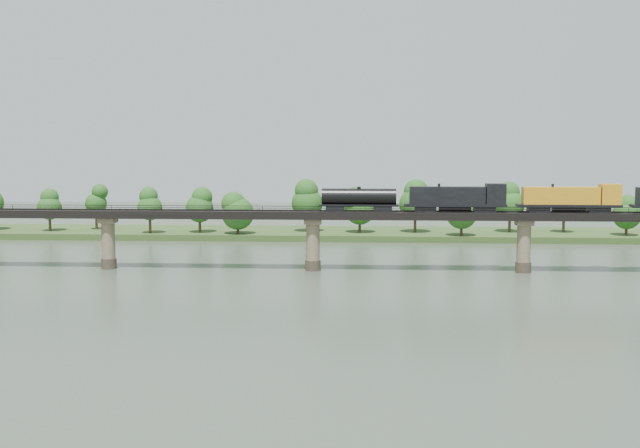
{
  "coord_description": "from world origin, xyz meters",
  "views": [
    {
      "loc": [
        10.31,
        -122.22,
        24.79
      ],
      "look_at": [
        1.37,
        30.0,
        9.0
      ],
      "focal_mm": 45.0,
      "sensor_mm": 36.0,
      "label": 1
    }
  ],
  "objects": [
    {
      "name": "freight_train",
      "position": [
        41.21,
        30.0,
        14.05
      ],
      "size": [
        77.59,
        3.02,
        5.34
      ],
      "color": "black",
      "rests_on": "bridge"
    },
    {
      "name": "bridge",
      "position": [
        0.0,
        30.0,
        5.46
      ],
      "size": [
        236.0,
        30.0,
        11.5
      ],
      "color": "#473A2D",
      "rests_on": "ground"
    },
    {
      "name": "bridge_superstructure",
      "position": [
        0.0,
        30.0,
        11.79
      ],
      "size": [
        220.0,
        4.9,
        0.75
      ],
      "color": "black",
      "rests_on": "bridge"
    },
    {
      "name": "far_bank",
      "position": [
        0.0,
        85.0,
        0.8
      ],
      "size": [
        300.0,
        24.0,
        1.6
      ],
      "primitive_type": "cube",
      "color": "#2C461C",
      "rests_on": "ground"
    },
    {
      "name": "far_treeline",
      "position": [
        -8.21,
        80.52,
        8.83
      ],
      "size": [
        289.06,
        17.54,
        13.6
      ],
      "color": "#382619",
      "rests_on": "far_bank"
    },
    {
      "name": "ground",
      "position": [
        0.0,
        0.0,
        0.0
      ],
      "size": [
        400.0,
        400.0,
        0.0
      ],
      "primitive_type": "plane",
      "color": "#344032",
      "rests_on": "ground"
    }
  ]
}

